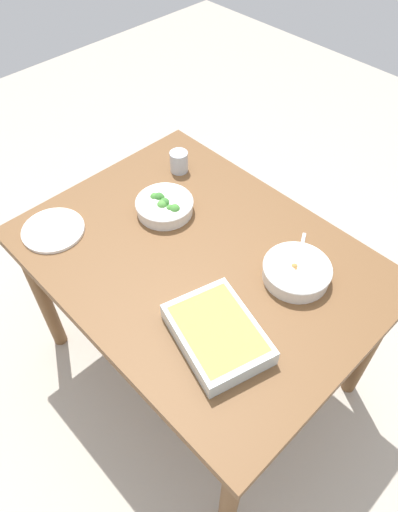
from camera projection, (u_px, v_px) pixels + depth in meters
ground_plane at (199, 362)px, 2.13m from camera, size 6.00×6.00×0.00m
dining_table at (199, 273)px, 1.64m from camera, size 1.20×0.90×0.74m
stew_bowl at (297, 271)px, 1.49m from camera, size 0.22×0.22×0.06m
broccoli_bowl at (165, 205)px, 1.69m from camera, size 0.21×0.21×0.07m
baking_dish at (217, 333)px, 1.33m from camera, size 0.35×0.29×0.06m
drink_cup at (179, 162)px, 1.85m from camera, size 0.07×0.07×0.08m
side_plate at (53, 230)px, 1.64m from camera, size 0.22×0.22×0.01m
spoon_by_stew at (300, 256)px, 1.56m from camera, size 0.10×0.16×0.01m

